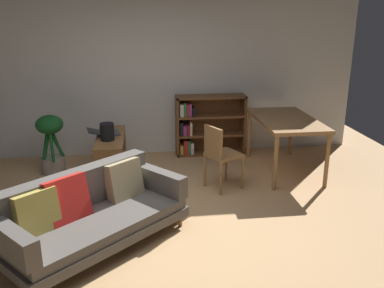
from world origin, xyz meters
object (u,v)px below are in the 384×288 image
object	(u,v)px
dining_table	(286,124)
potted_floor_plant	(51,141)
media_console	(111,158)
dining_chair_near	(220,153)
fabric_couch	(89,212)
bookshelf	(206,125)
open_laptop	(105,132)
desk_speaker	(107,132)

from	to	relation	value
dining_table	potted_floor_plant	bearing A→B (deg)	174.07
media_console	dining_chair_near	xyz separation A→B (m)	(1.44, -0.59, 0.21)
potted_floor_plant	fabric_couch	bearing A→B (deg)	-70.24
dining_chair_near	media_console	bearing A→B (deg)	157.73
dining_table	dining_chair_near	bearing A→B (deg)	-153.43
media_console	bookshelf	xyz separation A→B (m)	(1.49, 0.90, 0.19)
potted_floor_plant	dining_chair_near	bearing A→B (deg)	-20.96
fabric_couch	open_laptop	bearing A→B (deg)	88.64
fabric_couch	dining_table	bearing A→B (deg)	33.19
media_console	potted_floor_plant	xyz separation A→B (m)	(-0.86, 0.29, 0.18)
dining_chair_near	bookshelf	size ratio (longest dim) A/B	0.77
dining_table	dining_chair_near	size ratio (longest dim) A/B	1.65
fabric_couch	open_laptop	xyz separation A→B (m)	(0.05, 1.90, 0.28)
open_laptop	dining_table	bearing A→B (deg)	-4.20
potted_floor_plant	dining_table	world-z (taller)	potted_floor_plant
media_console	dining_table	world-z (taller)	dining_table
potted_floor_plant	dining_table	xyz separation A→B (m)	(3.36, -0.35, 0.24)
open_laptop	bookshelf	xyz separation A→B (m)	(1.56, 0.76, -0.15)
bookshelf	open_laptop	bearing A→B (deg)	-153.88
open_laptop	desk_speaker	xyz separation A→B (m)	(0.05, -0.31, 0.10)
fabric_couch	media_console	distance (m)	1.78
media_console	bookshelf	size ratio (longest dim) A/B	1.04
desk_speaker	bookshelf	bearing A→B (deg)	35.47
fabric_couch	media_console	size ratio (longest dim) A/B	1.65
desk_speaker	dining_table	distance (m)	2.53
fabric_couch	media_console	bearing A→B (deg)	86.19
desk_speaker	media_console	bearing A→B (deg)	83.19
fabric_couch	potted_floor_plant	size ratio (longest dim) A/B	2.25
media_console	bookshelf	distance (m)	1.75
dining_table	dining_chair_near	world-z (taller)	dining_chair_near
dining_chair_near	dining_table	bearing A→B (deg)	26.57
open_laptop	dining_chair_near	xyz separation A→B (m)	(1.51, -0.72, -0.13)
fabric_couch	open_laptop	world-z (taller)	fabric_couch
fabric_couch	potted_floor_plant	xyz separation A→B (m)	(-0.74, 2.06, 0.13)
dining_table	desk_speaker	bearing A→B (deg)	-177.26
open_laptop	dining_table	distance (m)	2.58
open_laptop	bookshelf	bearing A→B (deg)	26.12
fabric_couch	bookshelf	xyz separation A→B (m)	(1.61, 2.67, 0.13)
potted_floor_plant	media_console	bearing A→B (deg)	-18.71
desk_speaker	dining_chair_near	size ratio (longest dim) A/B	0.27
bookshelf	potted_floor_plant	bearing A→B (deg)	-165.56
open_laptop	dining_table	size ratio (longest dim) A/B	0.34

